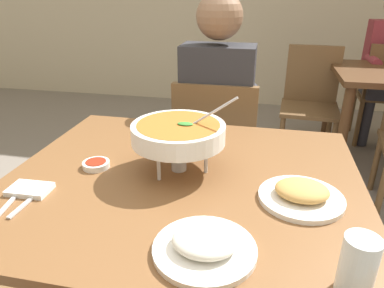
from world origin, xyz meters
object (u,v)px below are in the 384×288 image
object	(u,v)px
dining_table_main	(183,207)
curry_bowl	(178,134)
chair_bg_right	(310,97)
appetizer_plate	(301,194)
sauce_dish	(96,164)
drink_glass	(357,269)
chair_diner_main	(216,150)
rice_plate	(205,245)
diner_main	(218,107)

from	to	relation	value
dining_table_main	curry_bowl	bearing A→B (deg)	115.27
dining_table_main	chair_bg_right	size ratio (longest dim) A/B	1.25
appetizer_plate	sauce_dish	xyz separation A→B (m)	(-0.66, 0.07, -0.01)
dining_table_main	drink_glass	distance (m)	0.61
chair_diner_main	dining_table_main	bearing A→B (deg)	-90.00
appetizer_plate	sauce_dish	bearing A→B (deg)	174.21
drink_glass	rice_plate	bearing A→B (deg)	170.17
rice_plate	chair_bg_right	size ratio (longest dim) A/B	0.27
curry_bowl	chair_bg_right	distance (m)	2.03
dining_table_main	drink_glass	size ratio (longest dim) A/B	8.63
sauce_dish	drink_glass	bearing A→B (deg)	-27.88
rice_plate	drink_glass	distance (m)	0.31
chair_diner_main	diner_main	world-z (taller)	diner_main
diner_main	drink_glass	xyz separation A→B (m)	(0.44, -1.19, 0.08)
chair_diner_main	curry_bowl	distance (m)	0.83
rice_plate	drink_glass	world-z (taller)	drink_glass
sauce_dish	chair_bg_right	distance (m)	2.15
curry_bowl	rice_plate	xyz separation A→B (m)	(0.15, -0.38, -0.11)
dining_table_main	sauce_dish	distance (m)	0.32
appetizer_plate	chair_diner_main	bearing A→B (deg)	113.29
appetizer_plate	drink_glass	world-z (taller)	drink_glass
chair_diner_main	rice_plate	xyz separation A→B (m)	(0.13, -1.11, 0.28)
appetizer_plate	curry_bowl	bearing A→B (deg)	164.18
chair_bg_right	appetizer_plate	bearing A→B (deg)	-96.69
curry_bowl	appetizer_plate	size ratio (longest dim) A/B	1.39
chair_bg_right	chair_diner_main	bearing A→B (deg)	-117.14
diner_main	appetizer_plate	size ratio (longest dim) A/B	5.46
rice_plate	drink_glass	xyz separation A→B (m)	(0.31, -0.05, 0.04)
sauce_dish	drink_glass	xyz separation A→B (m)	(0.74, -0.39, 0.05)
drink_glass	chair_bg_right	bearing A→B (deg)	86.14
sauce_dish	drink_glass	world-z (taller)	drink_glass
appetizer_plate	drink_glass	distance (m)	0.33
chair_diner_main	rice_plate	world-z (taller)	chair_diner_main
appetizer_plate	chair_bg_right	xyz separation A→B (m)	(0.23, 2.00, -0.28)
dining_table_main	appetizer_plate	world-z (taller)	appetizer_plate
drink_glass	chair_bg_right	xyz separation A→B (m)	(0.16, 2.32, -0.32)
diner_main	sauce_dish	distance (m)	0.86
dining_table_main	sauce_dish	xyz separation A→B (m)	(-0.30, 0.01, 0.13)
curry_bowl	appetizer_plate	bearing A→B (deg)	-15.82
sauce_dish	chair_bg_right	world-z (taller)	chair_bg_right
diner_main	appetizer_plate	bearing A→B (deg)	-67.50
diner_main	sauce_dish	bearing A→B (deg)	-110.35
curry_bowl	sauce_dish	size ratio (longest dim) A/B	3.69
sauce_dish	dining_table_main	bearing A→B (deg)	-1.03
chair_diner_main	curry_bowl	size ratio (longest dim) A/B	2.71
diner_main	rice_plate	size ratio (longest dim) A/B	5.46
rice_plate	appetizer_plate	bearing A→B (deg)	49.51
dining_table_main	chair_bg_right	xyz separation A→B (m)	(0.60, 1.94, -0.15)
dining_table_main	rice_plate	bearing A→B (deg)	-68.45
chair_bg_right	rice_plate	bearing A→B (deg)	-101.57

